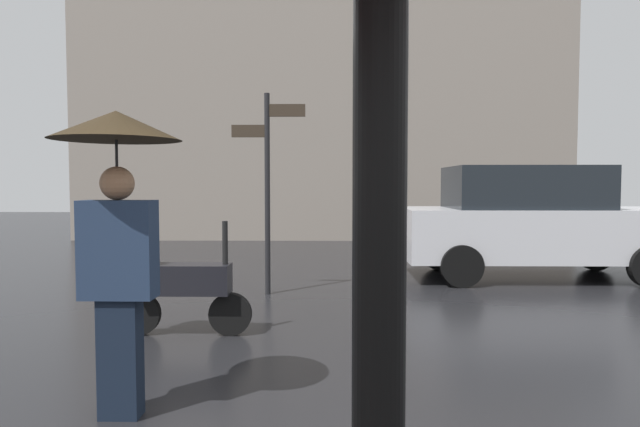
# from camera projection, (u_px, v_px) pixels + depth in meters

# --- Properties ---
(pedestrian_with_umbrella) EXTENTS (0.88, 0.88, 2.13)m
(pedestrian_with_umbrella) POSITION_uv_depth(u_px,v_px,m) (117.00, 195.00, 3.74)
(pedestrian_with_umbrella) COLOR black
(pedestrian_with_umbrella) RESTS_ON ground
(parked_scooter) EXTENTS (1.45, 0.32, 1.23)m
(parked_scooter) POSITION_uv_depth(u_px,v_px,m) (180.00, 284.00, 5.86)
(parked_scooter) COLOR black
(parked_scooter) RESTS_ON ground
(parked_car_left) EXTENTS (4.54, 1.95, 1.94)m
(parked_car_left) POSITION_uv_depth(u_px,v_px,m) (532.00, 221.00, 9.44)
(parked_car_left) COLOR silver
(parked_car_left) RESTS_ON ground
(street_signpost) EXTENTS (1.08, 0.08, 2.96)m
(street_signpost) POSITION_uv_depth(u_px,v_px,m) (268.00, 173.00, 8.01)
(street_signpost) COLOR black
(street_signpost) RESTS_ON ground
(building_block) EXTENTS (14.58, 2.43, 13.79)m
(building_block) POSITION_uv_depth(u_px,v_px,m) (322.00, 11.00, 16.60)
(building_block) COLOR gray
(building_block) RESTS_ON ground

